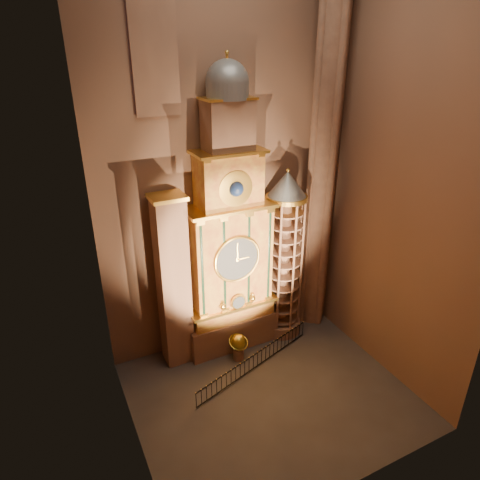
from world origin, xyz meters
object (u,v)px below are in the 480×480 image
astronomical_clock (229,246)px  stair_turret (284,258)px  celestial_globe (239,345)px  iron_railing (255,361)px  portrait_tower (173,283)px

astronomical_clock → stair_turret: size_ratio=1.55×
celestial_globe → iron_railing: (0.49, -1.20, -0.46)m
astronomical_clock → stair_turret: 3.78m
stair_turret → celestial_globe: (-3.74, -1.38, -4.25)m
iron_railing → astronomical_clock: bearing=95.0°
astronomical_clock → iron_railing: 6.76m
astronomical_clock → portrait_tower: size_ratio=1.64×
astronomical_clock → iron_railing: size_ratio=2.02×
astronomical_clock → celestial_globe: (-0.24, -1.64, -5.66)m
stair_turret → iron_railing: stair_turret is taller
portrait_tower → stair_turret: stair_turret is taller
portrait_tower → stair_turret: size_ratio=0.94×
celestial_globe → astronomical_clock: bearing=81.5°
portrait_tower → iron_railing: (3.65, -2.86, -4.60)m
portrait_tower → astronomical_clock: bearing=-0.3°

